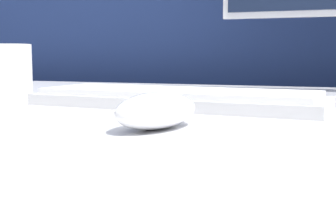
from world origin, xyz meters
The scene contains 4 objects.
partition_panel centered at (0.00, 0.62, 0.69)m, with size 5.00×0.03×1.37m.
computer_mouse_near centered at (-0.02, -0.18, 0.75)m, with size 0.08×0.12×0.04m.
keyboard centered at (-0.06, 0.01, 0.75)m, with size 0.42×0.18×0.02m.
mug centered at (-0.36, 0.04, 0.78)m, with size 0.08×0.08×0.09m.
Camera 1 is at (0.15, -0.61, 0.81)m, focal length 50.00 mm.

